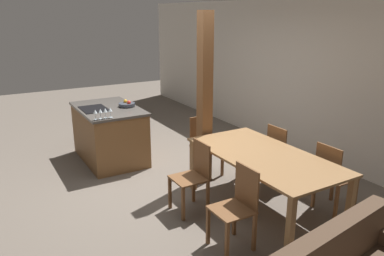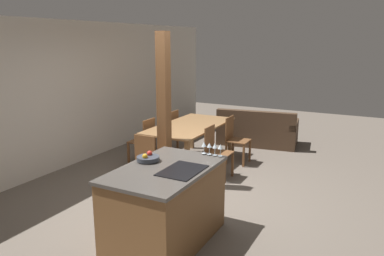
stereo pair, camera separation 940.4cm
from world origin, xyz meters
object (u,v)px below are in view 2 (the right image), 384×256
(fruit_bowl, at_px, (148,158))
(dining_chair_far_left, at_px, (144,140))
(wine_glass_end, at_px, (204,145))
(dining_chair_head_end, at_px, (149,160))
(wine_glass_middle, at_px, (215,146))
(couch, at_px, (257,132))
(wine_glass_far, at_px, (209,146))
(dining_table, at_px, (190,129))
(dining_chair_near_right, at_px, (235,139))
(kitchen_island, at_px, (166,205))
(timber_post, at_px, (164,111))
(wine_glass_near, at_px, (220,147))
(dining_chair_near_left, at_px, (216,151))
(dining_chair_far_right, at_px, (169,130))

(fruit_bowl, height_order, dining_chair_far_left, fruit_bowl)
(wine_glass_end, distance_m, dining_chair_head_end, 1.53)
(wine_glass_middle, distance_m, couch, 4.09)
(wine_glass_far, bearing_deg, dining_chair_head_end, 65.01)
(dining_table, height_order, dining_chair_near_right, dining_chair_near_right)
(kitchen_island, relative_size, couch, 0.80)
(dining_chair_head_end, bearing_deg, timber_post, -122.52)
(wine_glass_middle, height_order, dining_chair_head_end, wine_glass_middle)
(kitchen_island, height_order, wine_glass_far, wine_glass_far)
(fruit_bowl, bearing_deg, dining_chair_near_right, 1.03)
(wine_glass_middle, relative_size, couch, 0.08)
(fruit_bowl, xyz_separation_m, wine_glass_end, (0.56, -0.47, 0.08))
(dining_chair_head_end, xyz_separation_m, couch, (3.33, -0.72, -0.20))
(fruit_bowl, relative_size, couch, 0.15)
(wine_glass_near, bearing_deg, dining_chair_head_end, 67.26)
(wine_glass_middle, relative_size, timber_post, 0.06)
(wine_glass_far, relative_size, dining_chair_head_end, 0.17)
(wine_glass_far, distance_m, dining_table, 2.45)
(wine_glass_near, distance_m, couch, 4.10)
(dining_chair_near_right, bearing_deg, kitchen_island, -173.50)
(dining_chair_near_right, bearing_deg, dining_chair_far_left, 121.50)
(dining_chair_near_left, bearing_deg, dining_chair_head_end, 141.30)
(kitchen_island, distance_m, fruit_bowl, 0.60)
(wine_glass_near, height_order, timber_post, timber_post)
(wine_glass_middle, xyz_separation_m, dining_table, (2.02, 1.42, -0.37))
(dining_chair_far_left, bearing_deg, couch, 148.52)
(dining_table, height_order, timber_post, timber_post)
(dining_chair_head_end, relative_size, timber_post, 0.36)
(wine_glass_near, bearing_deg, dining_chair_near_right, 16.97)
(wine_glass_middle, bearing_deg, dining_chair_head_end, 66.19)
(dining_chair_far_left, height_order, dining_chair_far_right, same)
(kitchen_island, bearing_deg, timber_post, 32.07)
(couch, bearing_deg, dining_chair_far_left, 50.35)
(dining_chair_far_right, relative_size, couch, 0.49)
(dining_chair_far_left, height_order, couch, dining_chair_far_left)
(wine_glass_far, xyz_separation_m, timber_post, (0.86, 1.20, 0.19))
(dining_table, xyz_separation_m, dining_chair_near_right, (0.46, -0.75, -0.20))
(dining_chair_head_end, distance_m, timber_post, 0.81)
(kitchen_island, relative_size, wine_glass_near, 9.62)
(wine_glass_far, distance_m, dining_chair_near_right, 2.61)
(wine_glass_middle, height_order, couch, wine_glass_middle)
(wine_glass_far, bearing_deg, fruit_bowl, 135.71)
(kitchen_island, height_order, couch, kitchen_island)
(fruit_bowl, bearing_deg, kitchen_island, -108.94)
(wine_glass_near, distance_m, timber_post, 1.61)
(dining_chair_head_end, distance_m, couch, 3.41)
(couch, bearing_deg, wine_glass_end, 89.77)
(dining_chair_head_end, bearing_deg, dining_table, -90.00)
(fruit_bowl, distance_m, wine_glass_end, 0.74)
(dining_chair_near_right, bearing_deg, couch, 0.90)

